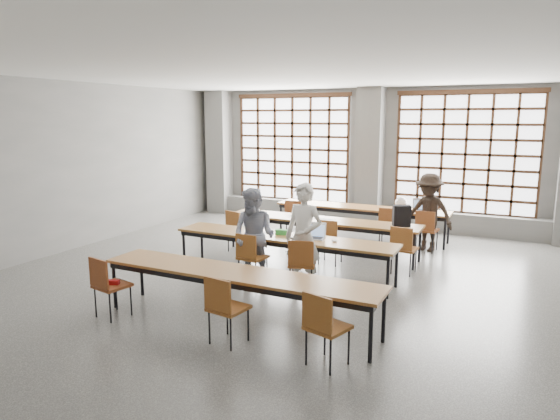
% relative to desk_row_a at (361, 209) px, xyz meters
% --- Properties ---
extents(floor, '(11.00, 11.00, 0.00)m').
position_rel_desk_row_a_xyz_m(floor, '(-0.20, -3.89, -0.66)').
color(floor, '#464644').
rests_on(floor, ground).
extents(ceiling, '(11.00, 11.00, 0.00)m').
position_rel_desk_row_a_xyz_m(ceiling, '(-0.20, -3.89, 2.84)').
color(ceiling, silver).
rests_on(ceiling, floor).
extents(wall_back, '(10.00, 0.00, 10.00)m').
position_rel_desk_row_a_xyz_m(wall_back, '(-0.20, 1.61, 1.09)').
color(wall_back, '#5E5E5C').
rests_on(wall_back, floor).
extents(wall_left, '(0.00, 11.00, 11.00)m').
position_rel_desk_row_a_xyz_m(wall_left, '(-5.20, -3.89, 1.09)').
color(wall_left, '#5E5E5C').
rests_on(wall_left, floor).
extents(column_left, '(0.60, 0.55, 3.50)m').
position_rel_desk_row_a_xyz_m(column_left, '(-4.70, 1.33, 1.09)').
color(column_left, '#5D5D5A').
rests_on(column_left, floor).
extents(column_mid, '(0.60, 0.55, 3.50)m').
position_rel_desk_row_a_xyz_m(column_mid, '(-0.20, 1.33, 1.09)').
color(column_mid, '#5D5D5A').
rests_on(column_mid, floor).
extents(window_left, '(3.32, 0.12, 3.00)m').
position_rel_desk_row_a_xyz_m(window_left, '(-2.45, 1.54, 1.24)').
color(window_left, white).
rests_on(window_left, wall_back).
extents(window_right, '(3.32, 0.12, 3.00)m').
position_rel_desk_row_a_xyz_m(window_right, '(2.05, 1.54, 1.24)').
color(window_right, white).
rests_on(window_right, wall_back).
extents(sill_ledge, '(9.80, 0.35, 0.50)m').
position_rel_desk_row_a_xyz_m(sill_ledge, '(-0.20, 1.41, -0.41)').
color(sill_ledge, '#5D5D5A').
rests_on(sill_ledge, floor).
extents(desk_row_a, '(4.00, 0.70, 0.73)m').
position_rel_desk_row_a_xyz_m(desk_row_a, '(0.00, 0.00, 0.00)').
color(desk_row_a, brown).
rests_on(desk_row_a, floor).
extents(desk_row_b, '(4.00, 0.70, 0.73)m').
position_rel_desk_row_a_xyz_m(desk_row_b, '(-0.30, -1.75, 0.00)').
color(desk_row_b, brown).
rests_on(desk_row_b, floor).
extents(desk_row_c, '(4.00, 0.70, 0.73)m').
position_rel_desk_row_a_xyz_m(desk_row_c, '(-0.36, -3.40, 0.00)').
color(desk_row_c, brown).
rests_on(desk_row_c, floor).
extents(desk_row_d, '(4.00, 0.70, 0.73)m').
position_rel_desk_row_a_xyz_m(desk_row_d, '(-0.03, -5.52, 0.00)').
color(desk_row_d, brown).
rests_on(desk_row_d, floor).
extents(chair_back_left, '(0.44, 0.44, 0.88)m').
position_rel_desk_row_a_xyz_m(chair_back_left, '(-1.40, -0.63, -0.13)').
color(chair_back_left, maroon).
rests_on(chair_back_left, floor).
extents(chair_back_mid, '(0.46, 0.46, 0.88)m').
position_rel_desk_row_a_xyz_m(chair_back_mid, '(0.81, -0.63, -0.13)').
color(chair_back_mid, maroon).
rests_on(chair_back_mid, floor).
extents(chair_back_right, '(0.46, 0.46, 0.88)m').
position_rel_desk_row_a_xyz_m(chair_back_right, '(1.59, -0.63, -0.13)').
color(chair_back_right, brown).
rests_on(chair_back_right, floor).
extents(chair_mid_left, '(0.52, 0.52, 0.88)m').
position_rel_desk_row_a_xyz_m(chair_mid_left, '(-1.92, -2.37, -0.13)').
color(chair_mid_left, brown).
rests_on(chair_mid_left, floor).
extents(chair_mid_centre, '(0.43, 0.43, 0.88)m').
position_rel_desk_row_a_xyz_m(chair_mid_centre, '(0.10, -2.38, -0.13)').
color(chair_mid_centre, brown).
rests_on(chair_mid_centre, floor).
extents(chair_mid_right, '(0.45, 0.46, 0.88)m').
position_rel_desk_row_a_xyz_m(chair_mid_right, '(1.50, -2.38, -0.13)').
color(chair_mid_right, brown).
rests_on(chair_mid_right, floor).
extents(chair_front_left, '(0.46, 0.46, 0.88)m').
position_rel_desk_row_a_xyz_m(chair_front_left, '(-0.67, -4.03, -0.13)').
color(chair_front_left, brown).
rests_on(chair_front_left, floor).
extents(chair_front_right, '(0.52, 0.53, 0.88)m').
position_rel_desk_row_a_xyz_m(chair_front_right, '(0.26, -4.03, -0.13)').
color(chair_front_right, brown).
rests_on(chair_front_right, floor).
extents(chair_near_left, '(0.49, 0.49, 0.88)m').
position_rel_desk_row_a_xyz_m(chair_near_left, '(-1.74, -6.15, -0.13)').
color(chair_near_left, brown).
rests_on(chair_near_left, floor).
extents(chair_near_mid, '(0.48, 0.48, 0.88)m').
position_rel_desk_row_a_xyz_m(chair_near_mid, '(0.16, -6.15, -0.13)').
color(chair_near_mid, brown).
rests_on(chair_near_mid, floor).
extents(chair_near_right, '(0.52, 0.53, 0.88)m').
position_rel_desk_row_a_xyz_m(chair_near_right, '(1.45, -6.15, -0.13)').
color(chair_near_right, brown).
rests_on(chair_near_right, floor).
extents(student_male, '(0.68, 0.48, 1.75)m').
position_rel_desk_row_a_xyz_m(student_male, '(0.24, -3.90, 0.21)').
color(student_male, silver).
rests_on(student_male, floor).
extents(student_female, '(0.80, 0.63, 1.61)m').
position_rel_desk_row_a_xyz_m(student_female, '(-0.66, -3.90, 0.14)').
color(student_female, '#172247').
rests_on(student_female, floor).
extents(student_back, '(1.17, 0.85, 1.63)m').
position_rel_desk_row_a_xyz_m(student_back, '(1.60, -0.50, 0.15)').
color(student_back, black).
rests_on(student_back, floor).
extents(laptop_front, '(0.40, 0.35, 0.26)m').
position_rel_desk_row_a_xyz_m(laptop_front, '(0.18, -3.30, 0.13)').
color(laptop_front, '#B1B1B6').
rests_on(laptop_front, desk_row_c).
extents(laptop_back, '(0.42, 0.38, 0.26)m').
position_rel_desk_row_a_xyz_m(laptop_back, '(1.34, 0.11, 0.13)').
color(laptop_back, '#BBBBC0').
rests_on(laptop_back, desk_row_a).
extents(mouse, '(0.10, 0.07, 0.04)m').
position_rel_desk_row_a_xyz_m(mouse, '(0.59, -3.42, 0.08)').
color(mouse, white).
rests_on(mouse, desk_row_c).
extents(green_box, '(0.26, 0.13, 0.09)m').
position_rel_desk_row_a_xyz_m(green_box, '(-0.41, -3.32, 0.11)').
color(green_box, '#2B8431').
rests_on(green_box, desk_row_c).
extents(phone, '(0.14, 0.10, 0.01)m').
position_rel_desk_row_a_xyz_m(phone, '(-0.18, -3.50, 0.07)').
color(phone, black).
rests_on(phone, desk_row_c).
extents(paper_sheet_a, '(0.33, 0.27, 0.00)m').
position_rel_desk_row_a_xyz_m(paper_sheet_a, '(-0.90, -1.70, 0.07)').
color(paper_sheet_a, white).
rests_on(paper_sheet_a, desk_row_b).
extents(paper_sheet_b, '(0.36, 0.34, 0.00)m').
position_rel_desk_row_a_xyz_m(paper_sheet_b, '(-0.60, -1.80, 0.07)').
color(paper_sheet_b, silver).
rests_on(paper_sheet_b, desk_row_b).
extents(paper_sheet_c, '(0.30, 0.21, 0.00)m').
position_rel_desk_row_a_xyz_m(paper_sheet_c, '(-0.20, -1.75, 0.07)').
color(paper_sheet_c, white).
rests_on(paper_sheet_c, desk_row_b).
extents(backpack, '(0.37, 0.31, 0.40)m').
position_rel_desk_row_a_xyz_m(backpack, '(1.30, -1.70, 0.27)').
color(backpack, black).
rests_on(backpack, desk_row_b).
extents(plastic_bag, '(0.32, 0.30, 0.29)m').
position_rel_desk_row_a_xyz_m(plastic_bag, '(0.90, 0.05, 0.21)').
color(plastic_bag, white).
rests_on(plastic_bag, desk_row_a).
extents(red_pouch, '(0.22, 0.15, 0.06)m').
position_rel_desk_row_a_xyz_m(red_pouch, '(-1.73, -6.07, -0.16)').
color(red_pouch, maroon).
rests_on(red_pouch, chair_near_left).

